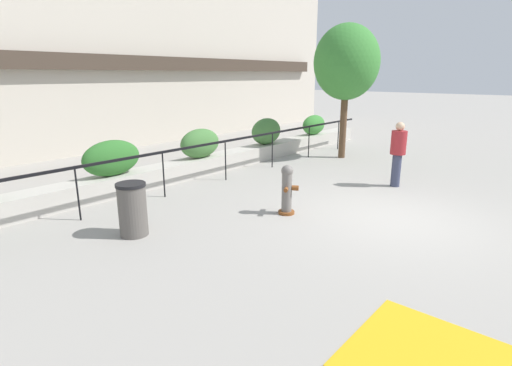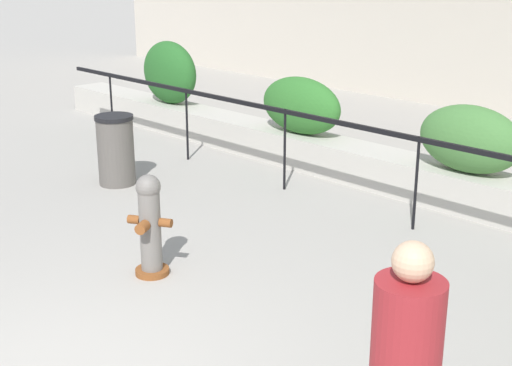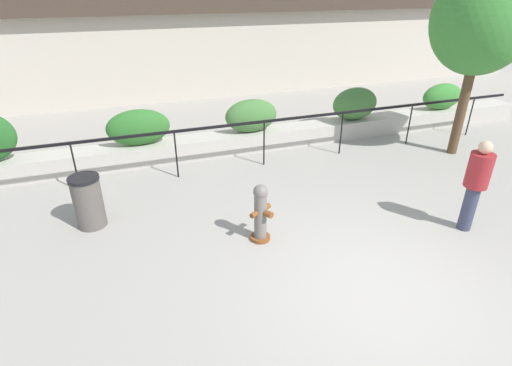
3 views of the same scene
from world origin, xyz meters
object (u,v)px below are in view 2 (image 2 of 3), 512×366
object	(u,v)px
hedge_bush_2	(470,139)
fire_hydrant	(150,224)
trash_bin	(116,150)
hedge_bush_0	(169,72)
hedge_bush_1	(301,105)
pedestrian	(405,364)

from	to	relation	value
hedge_bush_2	fire_hydrant	size ratio (longest dim) A/B	1.30
hedge_bush_2	trash_bin	size ratio (longest dim) A/B	1.40
hedge_bush_0	fire_hydrant	bearing A→B (deg)	-39.80
hedge_bush_1	fire_hydrant	world-z (taller)	hedge_bush_1
trash_bin	fire_hydrant	bearing A→B (deg)	-27.65
hedge_bush_1	hedge_bush_2	xyz separation A→B (m)	(2.89, 0.00, -0.01)
hedge_bush_0	trash_bin	xyz separation A→B (m)	(2.12, -2.64, -0.57)
hedge_bush_0	pedestrian	world-z (taller)	pedestrian
hedge_bush_0	fire_hydrant	distance (m)	6.45
hedge_bush_1	pedestrian	world-z (taller)	pedestrian
hedge_bush_0	pedestrian	bearing A→B (deg)	-30.31
hedge_bush_2	trash_bin	distance (m)	4.85
pedestrian	hedge_bush_0	bearing A→B (deg)	149.69
fire_hydrant	trash_bin	distance (m)	3.19
pedestrian	trash_bin	world-z (taller)	pedestrian
pedestrian	fire_hydrant	bearing A→B (deg)	165.89
hedge_bush_1	fire_hydrant	xyz separation A→B (m)	(1.66, -4.12, -0.39)
hedge_bush_0	hedge_bush_1	size ratio (longest dim) A/B	0.90
pedestrian	trash_bin	bearing A→B (deg)	159.72
hedge_bush_2	fire_hydrant	world-z (taller)	hedge_bush_2
hedge_bush_1	pedestrian	xyz separation A→B (m)	(5.35, -5.04, 0.05)
trash_bin	hedge_bush_0	bearing A→B (deg)	128.74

